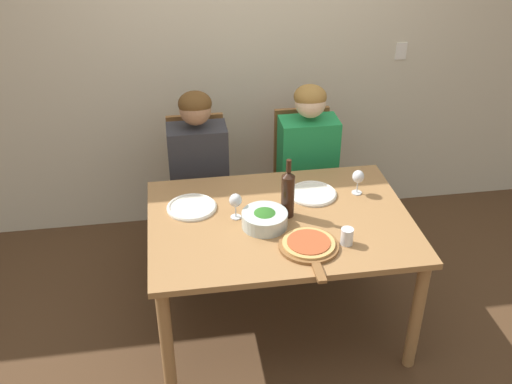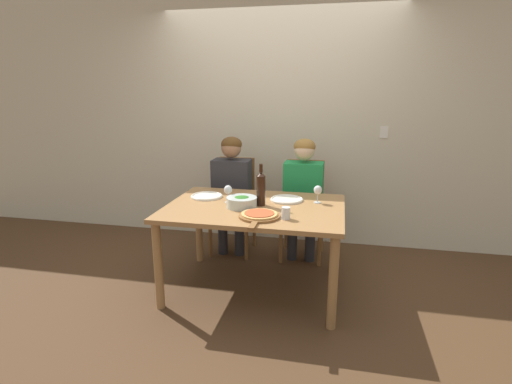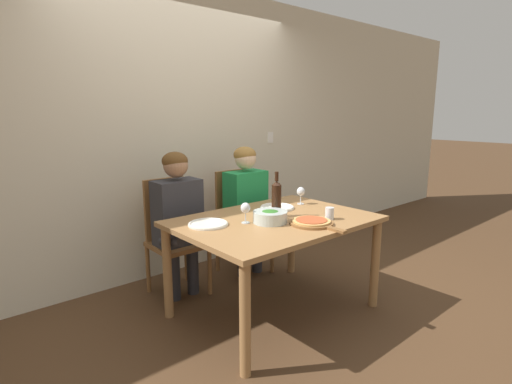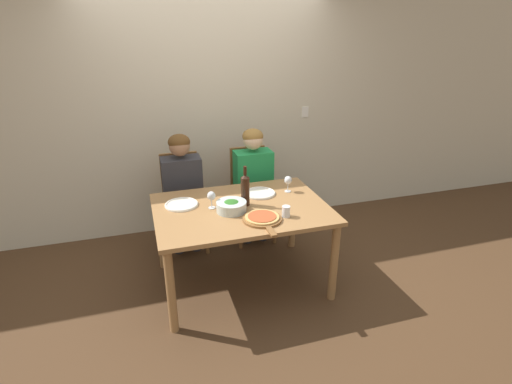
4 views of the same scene
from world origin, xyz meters
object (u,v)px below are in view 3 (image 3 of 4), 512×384
broccoli_bowl (270,217)px  dinner_plate_right (277,207)px  person_woman (179,211)px  water_tumbler (330,213)px  wine_bottle (276,198)px  chair_right (239,218)px  pizza_on_board (312,222)px  chair_left (173,233)px  wine_glass_left (245,209)px  dinner_plate_left (208,224)px  wine_glass_right (301,192)px  person_man (247,198)px

broccoli_bowl → dinner_plate_right: size_ratio=0.88×
person_woman → dinner_plate_right: bearing=-38.5°
broccoli_bowl → water_tumbler: bearing=-29.9°
person_woman → water_tumbler: size_ratio=13.40×
dinner_plate_right → wine_bottle: bearing=-135.2°
broccoli_bowl → dinner_plate_right: broccoli_bowl is taller
chair_right → water_tumbler: bearing=-91.7°
wine_bottle → pizza_on_board: wine_bottle is taller
chair_left → person_woman: bearing=-90.0°
chair_left → wine_glass_left: chair_left is taller
water_tumbler → wine_glass_left: bearing=148.3°
dinner_plate_right → wine_glass_left: bearing=-160.5°
dinner_plate_left → wine_glass_right: (0.98, 0.02, 0.10)m
chair_left → pizza_on_board: size_ratio=2.17×
broccoli_bowl → wine_glass_right: bearing=23.1°
broccoli_bowl → wine_glass_left: size_ratio=1.66×
person_man → wine_glass_left: bearing=-130.1°
person_woman → water_tumbler: person_woman is taller
chair_left → dinner_plate_right: chair_left is taller
wine_bottle → broccoli_bowl: bearing=-149.3°
wine_glass_right → water_tumbler: 0.53m
broccoli_bowl → dinner_plate_left: size_ratio=0.88×
chair_left → dinner_plate_left: size_ratio=3.46×
dinner_plate_left → chair_right: bearing=39.5°
wine_glass_left → wine_glass_right: 0.76m
water_tumbler → wine_glass_right: bearing=67.1°
chair_left → broccoli_bowl: size_ratio=3.93×
person_man → broccoli_bowl: person_man is taller
dinner_plate_left → chair_left: bearing=83.4°
wine_glass_left → water_tumbler: bearing=-31.7°
dinner_plate_left → person_woman: bearing=82.0°
chair_right → broccoli_bowl: size_ratio=3.93×
wine_glass_left → broccoli_bowl: bearing=-36.1°
person_woman → dinner_plate_left: 0.55m
chair_left → person_man: size_ratio=0.80×
dinner_plate_left → wine_glass_left: (0.24, -0.13, 0.10)m
broccoli_bowl → pizza_on_board: 0.30m
wine_bottle → broccoli_bowl: size_ratio=1.40×
dinner_plate_right → person_woman: bearing=141.5°
broccoli_bowl → wine_glass_right: wine_glass_right is taller
chair_left → chair_right: same height
person_woman → wine_glass_left: bearing=-76.8°
chair_left → wine_glass_right: size_ratio=6.51×
chair_right → wine_glass_left: (-0.57, -0.79, 0.34)m
person_woman → dinner_plate_left: (-0.08, -0.55, 0.02)m
broccoli_bowl → wine_glass_right: (0.60, 0.25, 0.06)m
chair_right → broccoli_bowl: bearing=-115.4°
dinner_plate_right → water_tumbler: size_ratio=3.11×
broccoli_bowl → person_woman: bearing=111.2°
person_woman → dinner_plate_left: person_woman is taller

